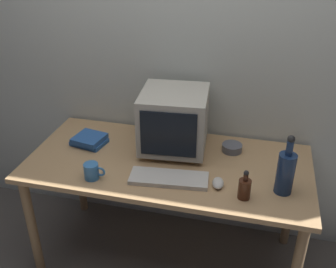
{
  "coord_description": "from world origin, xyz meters",
  "views": [
    {
      "loc": [
        0.46,
        -1.86,
        1.99
      ],
      "look_at": [
        0.0,
        0.0,
        0.93
      ],
      "focal_mm": 42.08,
      "sensor_mm": 36.0,
      "label": 1
    }
  ],
  "objects": [
    {
      "name": "keyboard",
      "position": [
        0.05,
        -0.18,
        0.77
      ],
      "size": [
        0.43,
        0.19,
        0.02
      ],
      "primitive_type": "cube",
      "rotation": [
        0.0,
        0.0,
        0.1
      ],
      "color": "beige",
      "rests_on": "desk"
    },
    {
      "name": "ground_plane",
      "position": [
        0.0,
        0.0,
        0.0
      ],
      "size": [
        6.0,
        6.0,
        0.0
      ],
      "primitive_type": "plane",
      "color": "#56514C"
    },
    {
      "name": "book_stack",
      "position": [
        -0.52,
        0.08,
        0.78
      ],
      "size": [
        0.22,
        0.2,
        0.06
      ],
      "color": "#28569E",
      "rests_on": "desk"
    },
    {
      "name": "bottle_tall",
      "position": [
        0.64,
        -0.14,
        0.88
      ],
      "size": [
        0.09,
        0.09,
        0.33
      ],
      "color": "navy",
      "rests_on": "desk"
    },
    {
      "name": "mug",
      "position": [
        -0.36,
        -0.26,
        0.8
      ],
      "size": [
        0.12,
        0.08,
        0.09
      ],
      "color": "#3370B2",
      "rests_on": "desk"
    },
    {
      "name": "computer_mouse",
      "position": [
        0.31,
        -0.17,
        0.77
      ],
      "size": [
        0.07,
        0.11,
        0.04
      ],
      "primitive_type": "ellipsoid",
      "rotation": [
        0.0,
        0.0,
        0.1
      ],
      "color": "beige",
      "rests_on": "desk"
    },
    {
      "name": "cd_spindle",
      "position": [
        0.35,
        0.2,
        0.78
      ],
      "size": [
        0.12,
        0.12,
        0.04
      ],
      "primitive_type": "cylinder",
      "color": "#595B66",
      "rests_on": "desk"
    },
    {
      "name": "bottle_short",
      "position": [
        0.45,
        -0.24,
        0.81
      ],
      "size": [
        0.06,
        0.06,
        0.16
      ],
      "color": "#472314",
      "rests_on": "desk"
    },
    {
      "name": "crt_monitor",
      "position": [
        -0.0,
        0.15,
        0.95
      ],
      "size": [
        0.41,
        0.42,
        0.37
      ],
      "color": "#B2AD9E",
      "rests_on": "desk"
    },
    {
      "name": "back_wall",
      "position": [
        0.0,
        0.44,
        1.25
      ],
      "size": [
        4.0,
        0.08,
        2.5
      ],
      "primitive_type": "cube",
      "color": "beige",
      "rests_on": "ground"
    },
    {
      "name": "desk",
      "position": [
        0.0,
        0.0,
        0.67
      ],
      "size": [
        1.63,
        0.77,
        0.75
      ],
      "color": "tan",
      "rests_on": "ground"
    }
  ]
}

